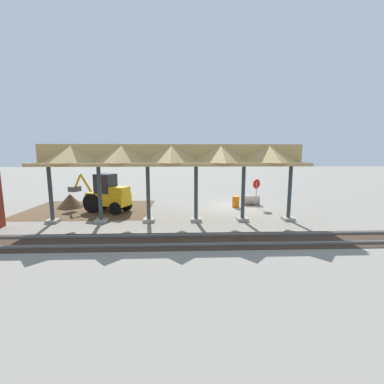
{
  "coord_description": "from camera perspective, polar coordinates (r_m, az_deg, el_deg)",
  "views": [
    {
      "loc": [
        4.26,
        20.66,
        4.39
      ],
      "look_at": [
        3.58,
        2.59,
        1.6
      ],
      "focal_mm": 24.0,
      "sensor_mm": 36.0,
      "label": 1
    }
  ],
  "objects": [
    {
      "name": "ground_plane",
      "position": [
        21.55,
        9.3,
        -3.1
      ],
      "size": [
        120.0,
        120.0,
        0.0
      ],
      "primitive_type": "plane",
      "color": "gray"
    },
    {
      "name": "dirt_work_zone",
      "position": [
        21.6,
        -21.86,
        -3.59
      ],
      "size": [
        9.49,
        7.0,
        0.01
      ],
      "primitive_type": "cube",
      "color": "brown",
      "rests_on": "ground"
    },
    {
      "name": "platform_canopy",
      "position": [
        16.08,
        -4.52,
        7.9
      ],
      "size": [
        16.32,
        3.2,
        4.9
      ],
      "color": "#9E998E",
      "rests_on": "ground"
    },
    {
      "name": "rail_tracks",
      "position": [
        13.72,
        16.32,
        -10.13
      ],
      "size": [
        60.0,
        2.58,
        0.15
      ],
      "color": "slate",
      "rests_on": "ground"
    },
    {
      "name": "stop_sign",
      "position": [
        21.23,
        14.13,
        1.06
      ],
      "size": [
        0.68,
        0.39,
        2.28
      ],
      "color": "gray",
      "rests_on": "ground"
    },
    {
      "name": "backhoe",
      "position": [
        20.21,
        -18.43,
        -0.57
      ],
      "size": [
        5.11,
        3.04,
        2.82
      ],
      "color": "#EAB214",
      "rests_on": "ground"
    },
    {
      "name": "dirt_mound",
      "position": [
        22.94,
        -25.34,
        -3.12
      ],
      "size": [
        4.16,
        4.16,
        2.22
      ],
      "primitive_type": "cone",
      "color": "brown",
      "rests_on": "ground"
    },
    {
      "name": "concrete_pipe",
      "position": [
        22.29,
        12.96,
        -1.73
      ],
      "size": [
        1.43,
        0.98,
        0.83
      ],
      "color": "#9E9384",
      "rests_on": "ground"
    },
    {
      "name": "traffic_barrel",
      "position": [
        21.03,
        9.7,
        -2.16
      ],
      "size": [
        0.56,
        0.56,
        0.9
      ],
      "primitive_type": "cylinder",
      "color": "orange",
      "rests_on": "ground"
    }
  ]
}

